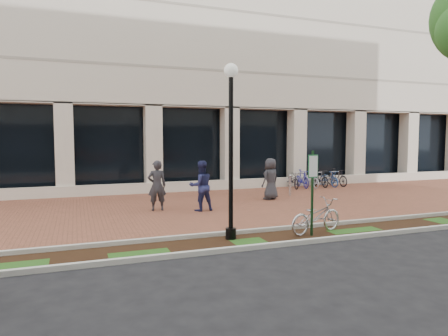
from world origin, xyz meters
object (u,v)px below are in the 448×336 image
object	(u,v)px
lamppost	(231,142)
locked_bicycle	(316,216)
pedestrian_right	(271,179)
bollard	(290,185)
parking_sign	(313,182)
pedestrian_left	(157,186)
bike_rack_cluster	(315,179)
pedestrian_mid	(201,186)

from	to	relation	value
lamppost	locked_bicycle	distance (m)	3.23
pedestrian_right	lamppost	bearing A→B (deg)	32.14
pedestrian_right	bollard	world-z (taller)	pedestrian_right
pedestrian_right	parking_sign	bearing A→B (deg)	50.80
pedestrian_left	lamppost	bearing A→B (deg)	105.33
parking_sign	lamppost	bearing A→B (deg)	157.74
parking_sign	bollard	world-z (taller)	parking_sign
pedestrian_left	bike_rack_cluster	world-z (taller)	pedestrian_left
lamppost	bike_rack_cluster	bearing A→B (deg)	46.35
parking_sign	locked_bicycle	world-z (taller)	parking_sign
lamppost	bollard	world-z (taller)	lamppost
bike_rack_cluster	pedestrian_right	bearing A→B (deg)	-140.54
parking_sign	lamppost	world-z (taller)	lamppost
bollard	parking_sign	bearing A→B (deg)	-115.17
pedestrian_mid	bollard	xyz separation A→B (m)	(4.86, 2.08, -0.41)
pedestrian_mid	bike_rack_cluster	distance (m)	8.97
pedestrian_mid	pedestrian_left	bearing A→B (deg)	-25.81
pedestrian_left	bollard	distance (m)	6.53
pedestrian_left	locked_bicycle	bearing A→B (deg)	128.30
pedestrian_right	pedestrian_left	bearing A→B (deg)	-12.32
locked_bicycle	pedestrian_left	bearing A→B (deg)	21.57
lamppost	pedestrian_mid	size ratio (longest dim) A/B	2.49
lamppost	pedestrian_left	world-z (taller)	lamppost
parking_sign	pedestrian_right	world-z (taller)	parking_sign
locked_bicycle	pedestrian_left	size ratio (longest dim) A/B	1.00
bollard	bike_rack_cluster	world-z (taller)	bollard
parking_sign	pedestrian_right	size ratio (longest dim) A/B	1.30
parking_sign	pedestrian_mid	bearing A→B (deg)	99.57
parking_sign	pedestrian_left	xyz separation A→B (m)	(-3.21, 5.20, -0.56)
pedestrian_left	bike_rack_cluster	bearing A→B (deg)	-154.09
pedestrian_left	bollard	world-z (taller)	pedestrian_left
pedestrian_mid	bollard	world-z (taller)	pedestrian_mid
bike_rack_cluster	pedestrian_left	bearing A→B (deg)	-153.24
bollard	bike_rack_cluster	bearing A→B (deg)	39.41
parking_sign	bike_rack_cluster	size ratio (longest dim) A/B	0.67
bollard	bike_rack_cluster	xyz separation A→B (m)	(2.90, 2.38, -0.05)
lamppost	pedestrian_left	size ratio (longest dim) A/B	2.47
pedestrian_right	bike_rack_cluster	xyz separation A→B (m)	(4.19, 2.97, -0.44)
parking_sign	pedestrian_mid	distance (m)	4.94
pedestrian_mid	locked_bicycle	bearing A→B (deg)	110.92
lamppost	locked_bicycle	size ratio (longest dim) A/B	2.46
pedestrian_left	bike_rack_cluster	distance (m)	10.03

